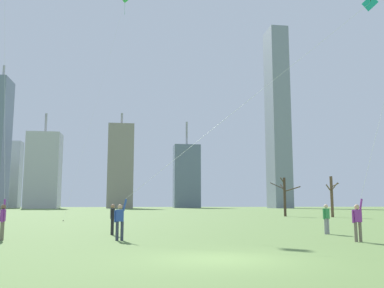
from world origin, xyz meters
name	(u,v)px	position (x,y,z in m)	size (l,w,h in m)	color
ground_plane	(221,259)	(0.00, 0.00, 0.00)	(400.00, 400.00, 0.00)	#5B7A3D
kite_flyer_foreground_right_teal	(153,190)	(-1.66, 7.08, 2.27)	(14.21, 1.13, 13.21)	#33384C
kite_flyer_midfield_center_pink	(3,177)	(-8.75, 8.52, 2.93)	(2.65, 5.83, 18.88)	#726656
kite_flyer_midfield_left_white	(371,162)	(8.04, 4.90, 3.54)	(6.03, 0.69, 17.33)	#726656
bystander_far_off_by_trees	(326,217)	(7.98, 9.49, 0.90)	(0.46, 0.34, 1.62)	gray
bystander_strolling_midfield	(112,218)	(-3.64, 10.53, 0.90)	(0.26, 0.50, 1.62)	black
distant_kite_drifting_right_green	(120,17)	(-4.13, 31.69, 21.81)	(5.93, 2.73, 24.65)	green
bare_tree_center	(332,196)	(21.97, 36.84, 2.63)	(2.09, 1.73, 5.02)	brown
bare_tree_left_of_center	(285,195)	(17.40, 40.76, 2.77)	(3.68, 2.36, 5.04)	#423326
skyline_short_annex	(187,176)	(19.53, 154.35, 12.47)	(10.34, 7.56, 34.43)	slate
skyline_slender_spire	(121,166)	(-6.13, 140.80, 15.09)	(9.13, 6.33, 34.34)	gray
skyline_mid_tower_left	(44,170)	(-32.17, 138.27, 12.96)	(10.99, 8.89, 32.89)	#B2B2B7
skyline_tall_tower	(278,117)	(52.38, 138.90, 34.37)	(6.75, 10.49, 68.75)	gray
skyline_wide_slab	(6,174)	(-49.87, 158.36, 12.76)	(10.80, 5.85, 25.53)	#9EA3AD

